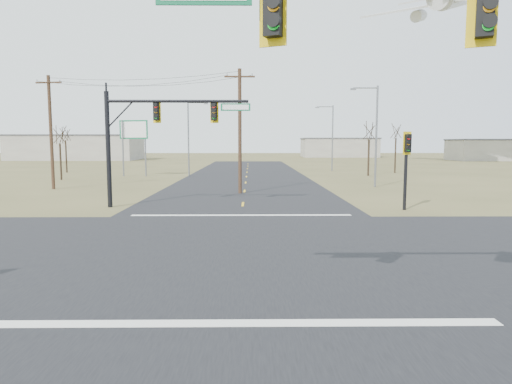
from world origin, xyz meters
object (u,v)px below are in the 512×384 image
pedestal_signal_ne (407,153)px  highway_sign (134,137)px  streetlight_a (374,131)px  bare_tree_a (59,134)px  bare_tree_c (369,130)px  streetlight_c (190,134)px  mast_arm_near (506,58)px  utility_pole_far (51,131)px  mast_arm_far (156,124)px  bare_tree_d (396,131)px  utility_pole_near (240,130)px  streetlight_b (331,134)px  bare_tree_b (65,133)px

pedestal_signal_ne → highway_sign: size_ratio=0.70×
streetlight_a → bare_tree_a: bearing=169.8°
pedestal_signal_ne → bare_tree_c: 28.69m
streetlight_c → highway_sign: bearing=177.6°
mast_arm_near → utility_pole_far: (-21.86, 30.36, -0.60)m
bare_tree_a → mast_arm_near: bearing=-57.9°
mast_arm_far → bare_tree_d: 40.34m
mast_arm_far → bare_tree_a: (-14.59, 20.92, -0.27)m
utility_pole_near → bare_tree_d: 31.41m
pedestal_signal_ne → utility_pole_near: bearing=118.4°
utility_pole_far → bare_tree_c: bearing=26.5°
highway_sign → bare_tree_d: (32.82, 5.72, 0.89)m
pedestal_signal_ne → bare_tree_d: (9.90, 33.31, 2.16)m
utility_pole_near → streetlight_b: (12.13, 28.74, 0.16)m
mast_arm_near → highway_sign: (-18.65, 45.33, -0.95)m
mast_arm_near → bare_tree_a: (-25.21, 40.13, -0.74)m
mast_arm_far → utility_pole_near: 8.98m
bare_tree_a → streetlight_b: bearing=25.9°
streetlight_c → bare_tree_a: streetlight_c is taller
streetlight_b → bare_tree_b: streetlight_b is taller
bare_tree_c → mast_arm_near: bearing=-101.5°
streetlight_b → bare_tree_d: size_ratio=1.34×
mast_arm_far → utility_pole_far: size_ratio=0.92×
mast_arm_far → bare_tree_a: size_ratio=1.45×
bare_tree_d → mast_arm_far: bearing=-127.9°
bare_tree_b → pedestal_signal_ne: bearing=-45.7°
pedestal_signal_ne → bare_tree_a: bare_tree_a is taller
mast_arm_near → streetlight_c: bearing=128.5°
streetlight_a → streetlight_b: size_ratio=0.98×
utility_pole_far → bare_tree_d: bearing=29.9°
mast_arm_far → streetlight_b: bearing=87.8°
pedestal_signal_ne → bare_tree_b: (-33.77, 34.60, 1.89)m
mast_arm_near → bare_tree_a: mast_arm_near is taller
mast_arm_near → bare_tree_b: (-29.51, 52.34, -0.34)m
mast_arm_near → bare_tree_b: bearing=143.1°
streetlight_c → bare_tree_c: (21.37, 0.33, 0.48)m
mast_arm_near → streetlight_b: bearing=107.1°
streetlight_b → streetlight_c: 20.97m
mast_arm_far → utility_pole_near: (4.90, 7.52, -0.12)m
highway_sign → mast_arm_far: bearing=-61.4°
bare_tree_a → streetlight_a: bearing=-14.9°
pedestal_signal_ne → bare_tree_d: bearing=53.9°
bare_tree_b → bare_tree_d: bearing=-1.7°
utility_pole_near → streetlight_b: utility_pole_near is taller
bare_tree_c → bare_tree_d: (4.86, 5.14, 0.07)m
streetlight_b → bare_tree_a: (-31.62, -15.35, -0.30)m
pedestal_signal_ne → utility_pole_far: (-26.12, 12.62, 1.63)m
utility_pole_far → bare_tree_a: bearing=108.9°
streetlight_b → bare_tree_b: size_ratio=1.40×
pedestal_signal_ne → bare_tree_d: size_ratio=0.68×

